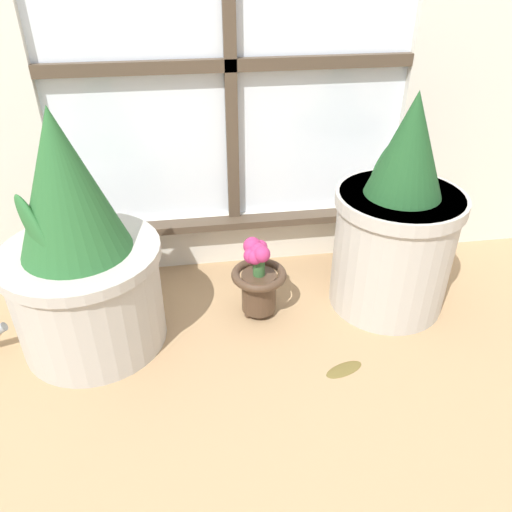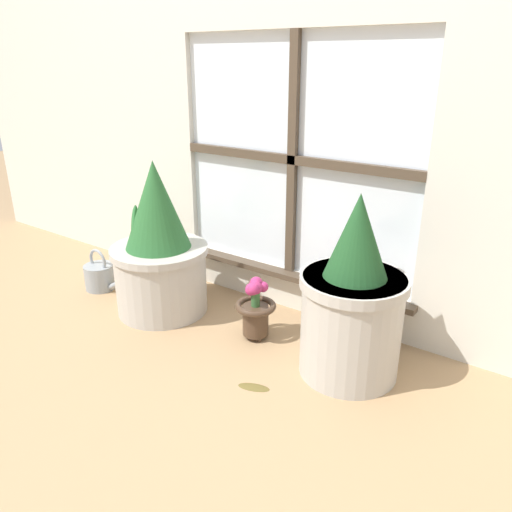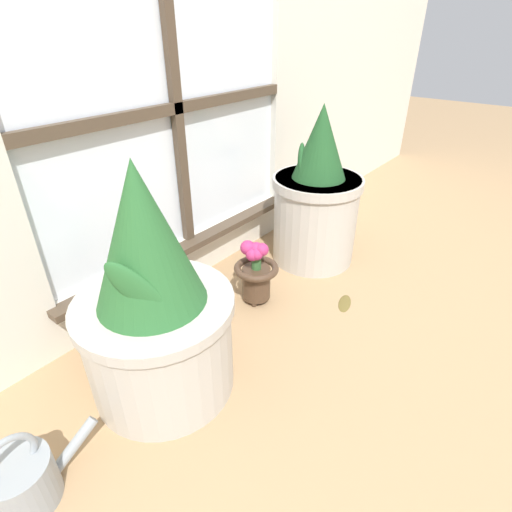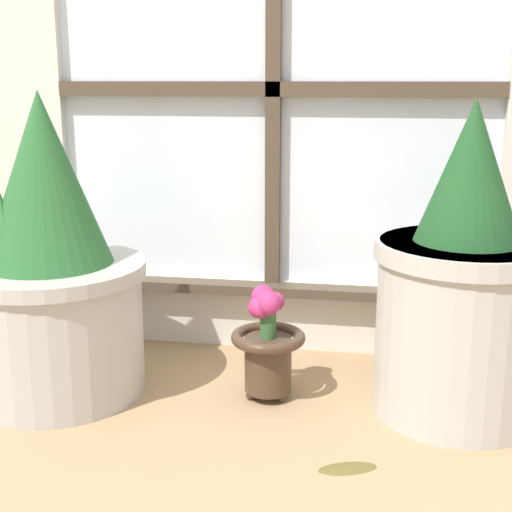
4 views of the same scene
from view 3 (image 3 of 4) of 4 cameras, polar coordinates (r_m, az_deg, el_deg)
The scene contains 6 objects.
ground_plane at distance 1.36m, azimuth 9.31°, elevation -11.70°, with size 10.00×10.00×0.00m, color tan.
potted_plant_left at distance 1.06m, azimuth -14.33°, elevation -7.03°, with size 0.41×0.41×0.66m.
potted_plant_right at distance 1.67m, azimuth 8.60°, elevation 7.75°, with size 0.36×0.36×0.65m.
flower_vase at distance 1.43m, azimuth -0.03°, elevation -2.16°, with size 0.16×0.16×0.25m.
watering_can at distance 1.09m, azimuth -30.41°, elevation -25.90°, with size 0.25×0.14×0.20m.
fallen_leaf at distance 1.52m, azimuth 12.56°, elevation -6.52°, with size 0.12×0.08×0.01m.
Camera 3 is at (-0.91, -0.45, 0.90)m, focal length 28.00 mm.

